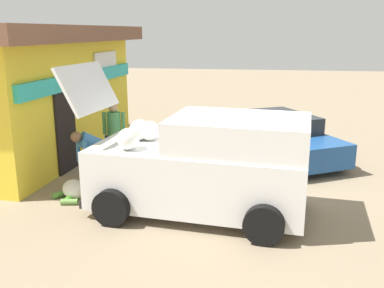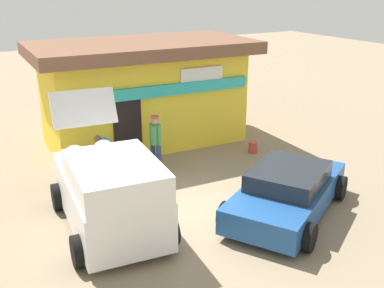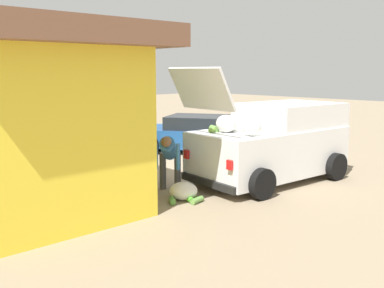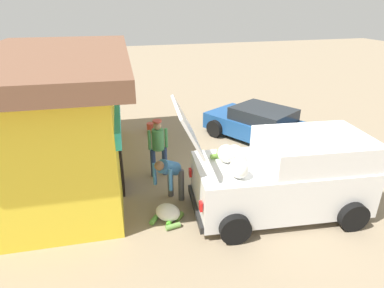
{
  "view_description": "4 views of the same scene",
  "coord_description": "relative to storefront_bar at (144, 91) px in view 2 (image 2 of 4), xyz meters",
  "views": [
    {
      "loc": [
        -9.43,
        -0.77,
        3.37
      ],
      "look_at": [
        0.43,
        0.78,
        0.75
      ],
      "focal_mm": 40.37,
      "sensor_mm": 36.0,
      "label": 1
    },
    {
      "loc": [
        -4.97,
        -9.04,
        5.53
      ],
      "look_at": [
        1.0,
        1.28,
        1.23
      ],
      "focal_mm": 43.63,
      "sensor_mm": 36.0,
      "label": 2
    },
    {
      "loc": [
        -7.92,
        9.01,
        2.69
      ],
      "look_at": [
        0.38,
        0.84,
        0.72
      ],
      "focal_mm": 40.66,
      "sensor_mm": 36.0,
      "label": 3
    },
    {
      "loc": [
        -7.62,
        4.03,
        4.7
      ],
      "look_at": [
        0.94,
        1.7,
        0.73
      ],
      "focal_mm": 30.25,
      "sensor_mm": 36.0,
      "label": 4
    }
  ],
  "objects": [
    {
      "name": "ground_plane",
      "position": [
        -1.42,
        -5.31,
        -1.83
      ],
      "size": [
        60.0,
        60.0,
        0.0
      ],
      "primitive_type": "plane",
      "color": "gray"
    },
    {
      "name": "storefront_bar",
      "position": [
        0.0,
        0.0,
        0.0
      ],
      "size": [
        7.54,
        4.26,
        3.5
      ],
      "color": "yellow",
      "rests_on": "ground_plane"
    },
    {
      "name": "delivery_van",
      "position": [
        -3.22,
        -5.14,
        -0.89
      ],
      "size": [
        2.56,
        4.58,
        2.76
      ],
      "color": "white",
      "rests_on": "ground_plane"
    },
    {
      "name": "parked_sedan",
      "position": [
        0.8,
        -6.58,
        -1.25
      ],
      "size": [
        4.5,
        3.65,
        1.2
      ],
      "color": "#1E4C8C",
      "rests_on": "ground_plane"
    },
    {
      "name": "vendor_standing",
      "position": [
        -0.81,
        -2.53,
        -0.85
      ],
      "size": [
        0.37,
        0.57,
        1.7
      ],
      "color": "navy",
      "rests_on": "ground_plane"
    },
    {
      "name": "customer_bending",
      "position": [
        -2.23,
        -2.57,
        -1.0
      ],
      "size": [
        0.77,
        0.78,
        1.32
      ],
      "color": "#4C4C51",
      "rests_on": "ground_plane"
    },
    {
      "name": "unloaded_banana_pile",
      "position": [
        -2.94,
        -2.36,
        -1.66
      ],
      "size": [
        0.81,
        0.85,
        0.39
      ],
      "color": "silver",
      "rests_on": "ground_plane"
    },
    {
      "name": "paint_bucket",
      "position": [
        2.63,
        -2.79,
        -1.65
      ],
      "size": [
        0.3,
        0.3,
        0.36
      ],
      "primitive_type": "cylinder",
      "color": "#BF3F33",
      "rests_on": "ground_plane"
    }
  ]
}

